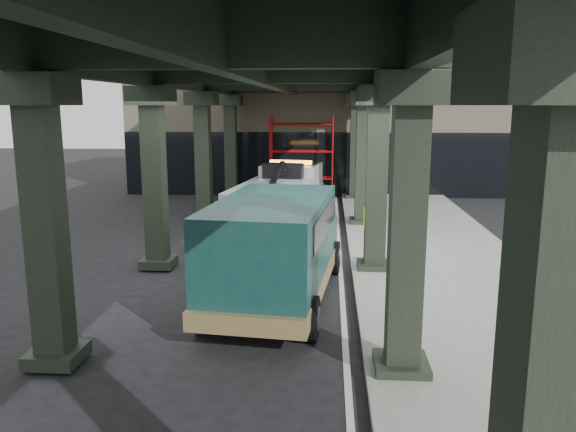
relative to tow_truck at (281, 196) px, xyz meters
The scene contains 8 objects.
ground 7.42m from the tow_truck, 86.96° to the right, with size 90.00×90.00×0.00m, color black.
sidewalk 7.30m from the tow_truck, 47.34° to the right, with size 5.00×40.00×0.15m, color gray.
lane_stripe 5.83m from the tow_truck, 68.52° to the right, with size 0.12×38.00×0.01m, color silver.
viaduct 6.79m from the tow_truck, 90.13° to the right, with size 7.40×32.00×6.40m.
building 13.21m from the tow_truck, 79.35° to the left, with size 22.00×10.00×8.00m, color #C6B793.
scaffolding 7.40m from the tow_truck, 86.98° to the left, with size 3.08×0.88×4.00m.
tow_truck is the anchor object (origin of this frame).
towed_van 7.90m from the tow_truck, 86.03° to the right, with size 3.00×6.36×2.49m.
Camera 1 is at (1.34, -12.89, 4.50)m, focal length 35.00 mm.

